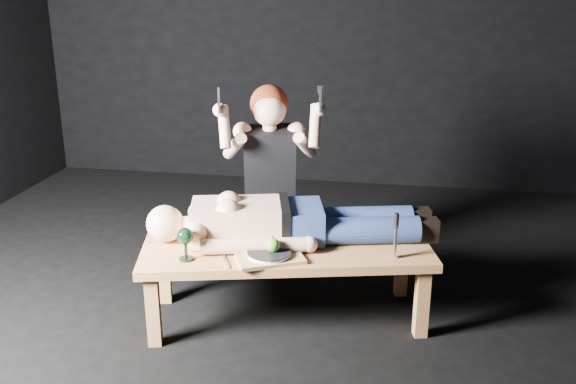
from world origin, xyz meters
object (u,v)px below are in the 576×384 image
object	(u,v)px
lying_man	(294,217)
goblet	(185,244)
table	(286,282)
carving_knife	(396,236)
kneeling_woman	(270,179)
serving_tray	(269,257)

from	to	relation	value
lying_man	goblet	size ratio (longest dim) A/B	8.99
table	carving_knife	xyz separation A→B (m)	(0.60, -0.06, 0.35)
table	carving_knife	size ratio (longest dim) A/B	6.32
kneeling_woman	serving_tray	size ratio (longest dim) A/B	3.76
table	lying_man	bearing A→B (deg)	63.78
table	kneeling_woman	bearing A→B (deg)	96.45
table	lying_man	xyz separation A→B (m)	(0.02, 0.11, 0.36)
table	goblet	bearing A→B (deg)	-164.17
table	lying_man	distance (m)	0.38
goblet	carving_knife	bearing A→B (deg)	11.35
kneeling_woman	goblet	xyz separation A→B (m)	(-0.28, -0.86, -0.11)
serving_tray	goblet	xyz separation A→B (m)	(-0.43, -0.09, 0.08)
table	serving_tray	distance (m)	0.31
lying_man	goblet	xyz separation A→B (m)	(-0.52, -0.39, -0.04)
lying_man	carving_knife	world-z (taller)	lying_man
kneeling_woman	goblet	bearing A→B (deg)	-120.28
table	lying_man	size ratio (longest dim) A/B	0.98
table	kneeling_woman	size ratio (longest dim) A/B	1.23
lying_man	serving_tray	distance (m)	0.33
kneeling_woman	carving_knife	world-z (taller)	kneeling_woman
table	carving_knife	distance (m)	0.69
table	goblet	size ratio (longest dim) A/B	8.82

